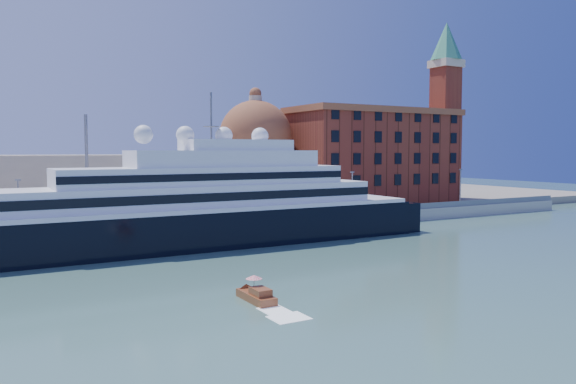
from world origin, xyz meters
TOP-DOWN VIEW (x-y plane):
  - ground at (0.00, 0.00)m, footprint 400.00×400.00m
  - quay at (0.00, 34.00)m, footprint 180.00×10.00m
  - land at (0.00, 75.00)m, footprint 260.00×72.00m
  - quay_fence at (0.00, 29.50)m, footprint 180.00×0.10m
  - superyacht at (-11.98, 23.00)m, footprint 93.58×12.97m
  - service_barge at (-32.61, 20.45)m, footprint 13.13×7.70m
  - water_taxi at (-11.89, -10.50)m, footprint 1.88×5.59m
  - warehouse at (52.00, 52.00)m, footprint 43.00×19.00m
  - campanile at (76.00, 52.00)m, footprint 8.40×8.40m
  - church at (6.39, 57.72)m, footprint 66.00×18.00m
  - lamp_posts at (-12.67, 32.27)m, footprint 120.80×2.40m

SIDE VIEW (x-z plane):
  - ground at x=0.00m, z-range 0.00..0.00m
  - water_taxi at x=-11.89m, z-range -0.69..1.96m
  - service_barge at x=-32.61m, z-range -0.60..2.21m
  - land at x=0.00m, z-range 0.00..2.00m
  - quay at x=0.00m, z-range 0.00..2.50m
  - quay_fence at x=0.00m, z-range 2.50..3.70m
  - superyacht at x=-11.98m, z-range -9.16..18.81m
  - lamp_posts at x=-12.67m, z-range 0.84..18.84m
  - church at x=6.39m, z-range -1.84..23.66m
  - warehouse at x=52.00m, z-range 2.16..25.41m
  - campanile at x=76.00m, z-range 5.26..52.26m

